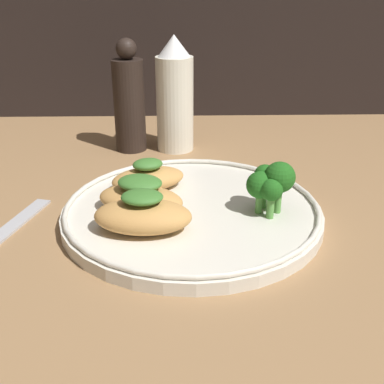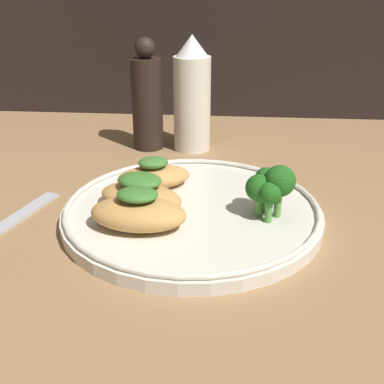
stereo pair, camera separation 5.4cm
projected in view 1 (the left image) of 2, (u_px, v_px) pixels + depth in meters
ground_plane at (192, 222)px, 55.86cm from camera, size 180.00×180.00×1.00cm
plate at (192, 211)px, 55.24cm from camera, size 29.63×29.63×2.00cm
grilled_meat_front at (143, 215)px, 49.64cm from camera, size 10.64×6.80×4.42cm
grilled_meat_middle at (141, 197)px, 53.77cm from camera, size 11.11×8.50×4.13cm
grilled_meat_back at (148, 177)px, 59.43cm from camera, size 10.33×7.98×3.86cm
broccoli_bunch at (270, 182)px, 52.56cm from camera, size 5.37×5.46×6.00cm
sauce_bottle at (175, 97)px, 74.10cm from camera, size 5.76×5.76×17.72cm
pepper_grinder at (129, 101)px, 74.22cm from camera, size 4.82×4.82×17.25cm
fork at (4, 232)px, 52.20cm from camera, size 6.31×16.71×0.60cm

